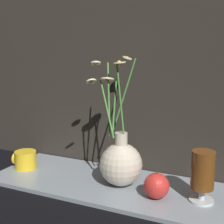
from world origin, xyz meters
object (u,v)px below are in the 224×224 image
(vase_with_flowers, at_px, (121,162))
(tea_glass, at_px, (203,172))
(orange_fruit, at_px, (156,186))
(yellow_mug, at_px, (25,160))

(vase_with_flowers, relative_size, tea_glass, 2.73)
(tea_glass, bearing_deg, orange_fruit, -164.82)
(vase_with_flowers, xyz_separation_m, tea_glass, (0.24, -0.01, 0.01))
(vase_with_flowers, bearing_deg, yellow_mug, -178.20)
(tea_glass, relative_size, orange_fruit, 1.78)
(vase_with_flowers, distance_m, yellow_mug, 0.36)
(tea_glass, height_order, orange_fruit, tea_glass)
(tea_glass, xyz_separation_m, orange_fruit, (-0.12, -0.03, -0.05))
(yellow_mug, height_order, orange_fruit, orange_fruit)
(tea_glass, bearing_deg, yellow_mug, -179.90)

